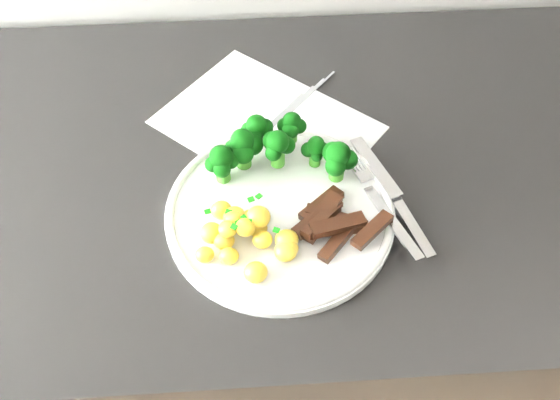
{
  "coord_description": "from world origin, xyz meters",
  "views": [
    {
      "loc": [
        -0.2,
        1.15,
        1.5
      ],
      "look_at": [
        -0.18,
        1.59,
        0.94
      ],
      "focal_mm": 39.54,
      "sensor_mm": 36.0,
      "label": 1
    }
  ],
  "objects_px": {
    "fork": "(382,205)",
    "plate": "(280,211)",
    "beef_strips": "(333,221)",
    "recipe_paper": "(267,125)",
    "potatoes": "(247,233)",
    "broccoli": "(275,146)",
    "counter": "(335,321)",
    "knife": "(401,209)"
  },
  "relations": [
    {
      "from": "counter",
      "to": "knife",
      "type": "xyz_separation_m",
      "value": [
        0.04,
        -0.09,
        0.46
      ]
    },
    {
      "from": "plate",
      "to": "beef_strips",
      "type": "relative_size",
      "value": 2.29
    },
    {
      "from": "recipe_paper",
      "to": "fork",
      "type": "distance_m",
      "value": 0.21
    },
    {
      "from": "recipe_paper",
      "to": "knife",
      "type": "height_order",
      "value": "knife"
    },
    {
      "from": "fork",
      "to": "potatoes",
      "type": "bearing_deg",
      "value": -168.32
    },
    {
      "from": "counter",
      "to": "knife",
      "type": "height_order",
      "value": "knife"
    },
    {
      "from": "recipe_paper",
      "to": "beef_strips",
      "type": "relative_size",
      "value": 2.75
    },
    {
      "from": "recipe_paper",
      "to": "broccoli",
      "type": "height_order",
      "value": "broccoli"
    },
    {
      "from": "plate",
      "to": "potatoes",
      "type": "height_order",
      "value": "potatoes"
    },
    {
      "from": "plate",
      "to": "broccoli",
      "type": "distance_m",
      "value": 0.08
    },
    {
      "from": "plate",
      "to": "beef_strips",
      "type": "bearing_deg",
      "value": -24.67
    },
    {
      "from": "knife",
      "to": "counter",
      "type": "bearing_deg",
      "value": 112.21
    },
    {
      "from": "potatoes",
      "to": "beef_strips",
      "type": "bearing_deg",
      "value": 6.96
    },
    {
      "from": "broccoli",
      "to": "fork",
      "type": "xyz_separation_m",
      "value": [
        0.12,
        -0.08,
        -0.03
      ]
    },
    {
      "from": "recipe_paper",
      "to": "knife",
      "type": "relative_size",
      "value": 1.75
    },
    {
      "from": "plate",
      "to": "potatoes",
      "type": "distance_m",
      "value": 0.06
    },
    {
      "from": "counter",
      "to": "knife",
      "type": "bearing_deg",
      "value": -67.79
    },
    {
      "from": "counter",
      "to": "recipe_paper",
      "type": "distance_m",
      "value": 0.48
    },
    {
      "from": "beef_strips",
      "to": "knife",
      "type": "xyz_separation_m",
      "value": [
        0.09,
        0.02,
        -0.01
      ]
    },
    {
      "from": "plate",
      "to": "knife",
      "type": "height_order",
      "value": "knife"
    },
    {
      "from": "recipe_paper",
      "to": "plate",
      "type": "xyz_separation_m",
      "value": [
        0.01,
        -0.15,
        0.01
      ]
    },
    {
      "from": "recipe_paper",
      "to": "beef_strips",
      "type": "xyz_separation_m",
      "value": [
        0.07,
        -0.18,
        0.02
      ]
    },
    {
      "from": "plate",
      "to": "broccoli",
      "type": "height_order",
      "value": "broccoli"
    },
    {
      "from": "broccoli",
      "to": "fork",
      "type": "distance_m",
      "value": 0.15
    },
    {
      "from": "plate",
      "to": "fork",
      "type": "bearing_deg",
      "value": -2.9
    },
    {
      "from": "recipe_paper",
      "to": "potatoes",
      "type": "xyz_separation_m",
      "value": [
        -0.03,
        -0.19,
        0.02
      ]
    },
    {
      "from": "knife",
      "to": "recipe_paper",
      "type": "bearing_deg",
      "value": 133.93
    },
    {
      "from": "fork",
      "to": "knife",
      "type": "distance_m",
      "value": 0.03
    },
    {
      "from": "knife",
      "to": "broccoli",
      "type": "bearing_deg",
      "value": 152.32
    },
    {
      "from": "counter",
      "to": "fork",
      "type": "distance_m",
      "value": 0.48
    },
    {
      "from": "beef_strips",
      "to": "fork",
      "type": "distance_m",
      "value": 0.07
    },
    {
      "from": "counter",
      "to": "broccoli",
      "type": "relative_size",
      "value": 13.12
    },
    {
      "from": "beef_strips",
      "to": "fork",
      "type": "bearing_deg",
      "value": 19.02
    },
    {
      "from": "recipe_paper",
      "to": "broccoli",
      "type": "bearing_deg",
      "value": -85.51
    },
    {
      "from": "recipe_paper",
      "to": "fork",
      "type": "relative_size",
      "value": 1.86
    },
    {
      "from": "plate",
      "to": "knife",
      "type": "xyz_separation_m",
      "value": [
        0.15,
        -0.01,
        0.0
      ]
    },
    {
      "from": "plate",
      "to": "broccoli",
      "type": "bearing_deg",
      "value": 91.07
    },
    {
      "from": "potatoes",
      "to": "recipe_paper",
      "type": "bearing_deg",
      "value": 80.29
    },
    {
      "from": "recipe_paper",
      "to": "beef_strips",
      "type": "distance_m",
      "value": 0.19
    },
    {
      "from": "fork",
      "to": "plate",
      "type": "bearing_deg",
      "value": 177.1
    },
    {
      "from": "plate",
      "to": "fork",
      "type": "height_order",
      "value": "fork"
    },
    {
      "from": "plate",
      "to": "recipe_paper",
      "type": "bearing_deg",
      "value": 92.9
    }
  ]
}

